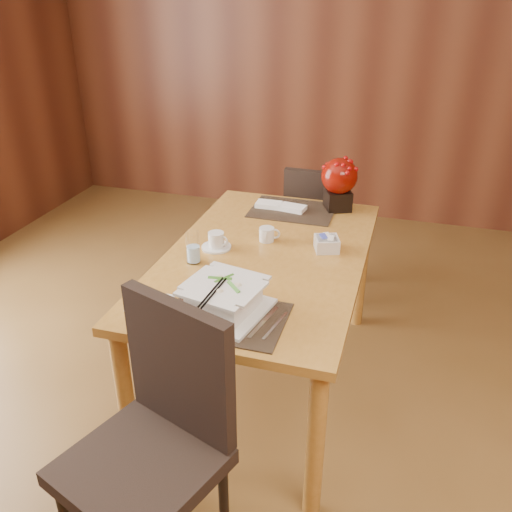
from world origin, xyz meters
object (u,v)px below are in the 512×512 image
(creamer_jug, at_px, (267,234))
(water_glass, at_px, (193,247))
(dining_table, at_px, (265,273))
(bread_plate, at_px, (150,303))
(coffee_cup, at_px, (216,241))
(sugar_caddy, at_px, (327,244))
(soup_setting, at_px, (224,298))
(berry_decor, at_px, (339,181))
(far_chair, at_px, (319,226))
(near_chair, at_px, (158,429))

(creamer_jug, bearing_deg, water_glass, -144.89)
(dining_table, xyz_separation_m, bread_plate, (-0.32, -0.54, 0.10))
(coffee_cup, height_order, bread_plate, coffee_cup)
(dining_table, xyz_separation_m, coffee_cup, (-0.24, -0.00, 0.13))
(dining_table, height_order, sugar_caddy, sugar_caddy)
(water_glass, bearing_deg, dining_table, 29.67)
(dining_table, distance_m, soup_setting, 0.54)
(coffee_cup, xyz_separation_m, berry_decor, (0.47, 0.64, 0.13))
(coffee_cup, relative_size, berry_decor, 0.49)
(creamer_jug, bearing_deg, coffee_cup, -160.34)
(sugar_caddy, bearing_deg, berry_decor, 93.52)
(berry_decor, height_order, bread_plate, berry_decor)
(bread_plate, bearing_deg, dining_table, 59.63)
(dining_table, relative_size, water_glass, 10.19)
(coffee_cup, bearing_deg, bread_plate, -98.09)
(dining_table, xyz_separation_m, far_chair, (0.08, 0.95, -0.15))
(creamer_jug, relative_size, bread_plate, 0.62)
(water_glass, distance_m, berry_decor, 0.96)
(dining_table, bearing_deg, soup_setting, -92.19)
(creamer_jug, bearing_deg, near_chair, -108.63)
(soup_setting, height_order, sugar_caddy, soup_setting)
(near_chair, bearing_deg, bread_plate, 137.35)
(dining_table, bearing_deg, water_glass, -150.33)
(water_glass, relative_size, bread_plate, 0.98)
(creamer_jug, height_order, far_chair, far_chair)
(coffee_cup, xyz_separation_m, water_glass, (-0.05, -0.16, 0.04))
(creamer_jug, relative_size, far_chair, 0.11)
(dining_table, distance_m, creamer_jug, 0.20)
(soup_setting, bearing_deg, coffee_cup, 124.96)
(soup_setting, bearing_deg, dining_table, 99.28)
(soup_setting, distance_m, bread_plate, 0.31)
(dining_table, height_order, berry_decor, berry_decor)
(soup_setting, distance_m, creamer_jug, 0.66)
(coffee_cup, relative_size, water_glass, 0.96)
(bread_plate, xyz_separation_m, near_chair, (0.22, -0.42, -0.20))
(coffee_cup, bearing_deg, water_glass, -106.23)
(dining_table, height_order, near_chair, near_chair)
(coffee_cup, relative_size, sugar_caddy, 1.32)
(creamer_jug, xyz_separation_m, far_chair, (0.12, 0.80, -0.28))
(bread_plate, height_order, near_chair, near_chair)
(coffee_cup, relative_size, creamer_jug, 1.50)
(dining_table, relative_size, soup_setting, 4.17)
(sugar_caddy, relative_size, near_chair, 0.11)
(water_glass, height_order, near_chair, near_chair)
(soup_setting, distance_m, near_chair, 0.53)
(creamer_jug, bearing_deg, sugar_caddy, -18.71)
(sugar_caddy, bearing_deg, soup_setting, -113.86)
(coffee_cup, xyz_separation_m, creamer_jug, (0.21, 0.14, -0.00))
(bread_plate, bearing_deg, berry_decor, 65.17)
(water_glass, distance_m, creamer_jug, 0.40)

